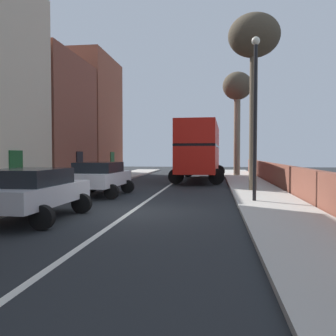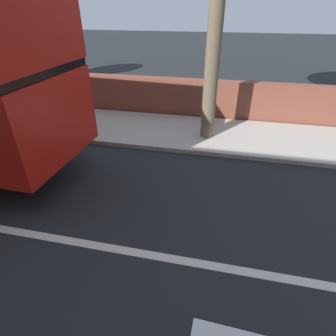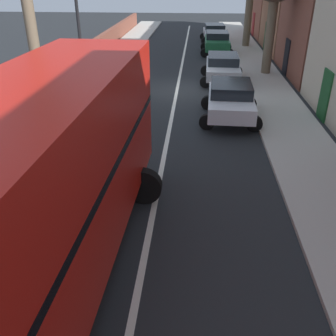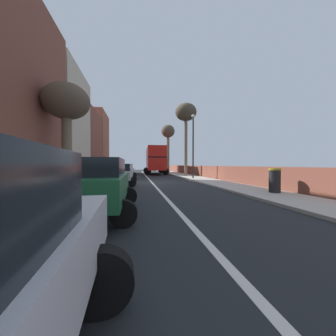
{
  "view_description": "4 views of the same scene",
  "coord_description": "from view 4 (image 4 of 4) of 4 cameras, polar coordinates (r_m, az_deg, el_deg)",
  "views": [
    {
      "loc": [
        2.77,
        -11.79,
        1.94
      ],
      "look_at": [
        0.57,
        5.09,
        1.27
      ],
      "focal_mm": 38.56,
      "sensor_mm": 36.0,
      "label": 1
    },
    {
      "loc": [
        -2.91,
        6.27,
        3.53
      ],
      "look_at": [
        1.04,
        7.13,
        1.07
      ],
      "focal_mm": 28.87,
      "sensor_mm": 36.0,
      "label": 2
    },
    {
      "loc": [
        -1.03,
        19.79,
        5.7
      ],
      "look_at": [
        -0.4,
        11.66,
        1.38
      ],
      "focal_mm": 39.8,
      "sensor_mm": 36.0,
      "label": 3
    },
    {
      "loc": [
        -1.3,
        -15.96,
        1.45
      ],
      "look_at": [
        2.19,
        4.98,
        1.1
      ],
      "focal_mm": 20.67,
      "sensor_mm": 36.0,
      "label": 4
    }
  ],
  "objects": [
    {
      "name": "boundary_wall_right",
      "position": [
        17.76,
        16.42,
        -1.62
      ],
      "size": [
        0.36,
        54.0,
        1.34
      ],
      "primitive_type": "cube",
      "color": "brown",
      "rests_on": "ground"
    },
    {
      "name": "litter_bin_right",
      "position": [
        10.64,
        28.94,
        -3.19
      ],
      "size": [
        0.55,
        0.55,
        1.17
      ],
      "color": "black",
      "rests_on": "sidewalk_right"
    },
    {
      "name": "lamppost_right",
      "position": [
        19.45,
        7.41,
        7.89
      ],
      "size": [
        0.32,
        0.32,
        6.31
      ],
      "color": "black",
      "rests_on": "sidewalk_right"
    },
    {
      "name": "street_tree_right_3",
      "position": [
        36.48,
        -0.0,
        10.03
      ],
      "size": [
        2.49,
        2.49,
        8.77
      ],
      "color": "#7A6B56",
      "rests_on": "sidewalk_right"
    },
    {
      "name": "double_decker_bus",
      "position": [
        30.88,
        -3.9,
        2.62
      ],
      "size": [
        3.8,
        10.9,
        4.06
      ],
      "color": "red",
      "rests_on": "ground"
    },
    {
      "name": "street_tree_right_1",
      "position": [
        24.23,
        5.28,
        15.43
      ],
      "size": [
        2.56,
        2.56,
        8.75
      ],
      "color": "brown",
      "rests_on": "sidewalk_right"
    },
    {
      "name": "street_tree_left_2",
      "position": [
        13.25,
        -27.74,
        16.01
      ],
      "size": [
        2.62,
        2.62,
        6.08
      ],
      "color": "brown",
      "rests_on": "sidewalk_left"
    },
    {
      "name": "ground_plane",
      "position": [
        16.08,
        -4.8,
        -4.24
      ],
      "size": [
        84.0,
        84.0,
        0.0
      ],
      "primitive_type": "plane",
      "color": "black"
    },
    {
      "name": "parked_car_silver_left_3",
      "position": [
        14.11,
        -14.35,
        -1.41
      ],
      "size": [
        2.57,
        4.27,
        1.51
      ],
      "color": "#B7BABF",
      "rests_on": "ground"
    },
    {
      "name": "road_centre_line",
      "position": [
        16.08,
        -4.8,
        -4.23
      ],
      "size": [
        0.16,
        54.0,
        0.01
      ],
      "primitive_type": "cube",
      "color": "silver",
      "rests_on": "ground"
    },
    {
      "name": "terraced_houses_left",
      "position": [
        18.17,
        -33.39,
        11.87
      ],
      "size": [
        4.07,
        47.68,
        10.78
      ],
      "color": "brown",
      "rests_on": "ground"
    },
    {
      "name": "sidewalk_right",
      "position": [
        17.18,
        11.75,
        -3.73
      ],
      "size": [
        2.6,
        60.0,
        0.12
      ],
      "primitive_type": "cube",
      "color": "#B2ADA3",
      "rests_on": "ground"
    },
    {
      "name": "parked_car_green_left_0",
      "position": [
        5.96,
        -21.08,
        -4.09
      ],
      "size": [
        2.48,
        4.15,
        1.63
      ],
      "color": "#1E6038",
      "rests_on": "ground"
    },
    {
      "name": "parked_car_white_left_2",
      "position": [
        20.31,
        -12.86,
        -0.64
      ],
      "size": [
        2.62,
        4.09,
        1.55
      ],
      "color": "silver",
      "rests_on": "ground"
    },
    {
      "name": "sidewalk_left",
      "position": [
        16.42,
        -22.15,
        -3.99
      ],
      "size": [
        2.6,
        60.0,
        0.12
      ],
      "primitive_type": "cube",
      "color": "#B2ADA3",
      "rests_on": "ground"
    }
  ]
}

